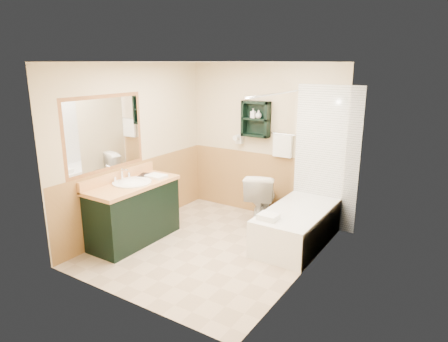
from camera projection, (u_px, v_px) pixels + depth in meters
The scene contains 25 objects.
floor at pixel (210, 247), 5.36m from camera, with size 3.00×3.00×0.00m, color #C6AF91.
back_wall at pixel (264, 141), 6.28m from camera, with size 2.60×0.04×2.40m, color beige.
left_wall at pixel (134, 148), 5.73m from camera, with size 0.04×3.00×2.40m, color beige.
right_wall at pixel (309, 175), 4.36m from camera, with size 0.04×3.00×2.40m, color beige.
ceiling at pixel (208, 60), 4.72m from camera, with size 2.60×3.00×0.04m, color white.
wainscot_left at pixel (138, 195), 5.90m from camera, with size 2.98×2.98×1.00m, color tan, non-canonical shape.
wainscot_back at pixel (262, 184), 6.43m from camera, with size 2.58×2.58×1.00m, color tan, non-canonical shape.
mirror_frame at pixel (105, 134), 5.18m from camera, with size 1.30×1.30×1.00m, color #9A6132, non-canonical shape.
mirror_glass at pixel (105, 134), 5.18m from camera, with size 1.20×1.20×0.90m, color white, non-canonical shape.
tile_right at pixel (327, 173), 5.03m from camera, with size 1.50×1.50×2.10m, color white, non-canonical shape.
tile_back at pixel (326, 159), 5.75m from camera, with size 0.95×0.95×2.10m, color white, non-canonical shape.
tile_accent at pixel (331, 105), 4.81m from camera, with size 1.50×1.50×0.10m, color #144624, non-canonical shape.
wall_shelf at pixel (256, 119), 6.14m from camera, with size 0.45×0.15×0.55m, color black.
hair_dryer at pixel (240, 139), 6.41m from camera, with size 0.10×0.24×0.18m, color silver, non-canonical shape.
towel_bar at pixel (283, 134), 6.00m from camera, with size 0.40×0.06×0.40m, color white, non-canonical shape.
curtain_rod at pixel (275, 94), 5.17m from camera, with size 0.03×0.03×1.60m, color silver.
shower_curtain at pixel (279, 155), 5.53m from camera, with size 1.05×1.05×1.70m, color beige, non-canonical shape.
vanity at pixel (134, 212), 5.45m from camera, with size 0.59×1.31×0.83m, color black.
bathtub at pixel (297, 226), 5.42m from camera, with size 0.73×1.50×0.49m, color white.
toilet at pixel (261, 198), 6.12m from camera, with size 0.44×0.79×0.78m, color white.
counter_towel at pixel (156, 176), 5.58m from camera, with size 0.27×0.21×0.04m, color white.
vanity_book at pixel (139, 168), 5.65m from camera, with size 0.17×0.02×0.22m, color black.
tub_towel at pixel (268, 217), 5.00m from camera, with size 0.24×0.20×0.07m, color white.
soap_bottle_a at pixel (253, 116), 6.15m from camera, with size 0.07×0.15×0.07m, color white.
soap_bottle_b at pixel (259, 115), 6.10m from camera, with size 0.10×0.12×0.10m, color white.
Camera 1 is at (2.80, -4.03, 2.39)m, focal length 32.00 mm.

